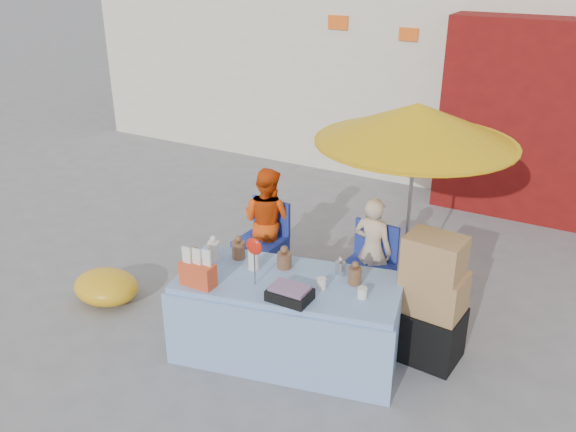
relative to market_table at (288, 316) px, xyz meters
The scene contains 9 objects.
ground 0.67m from the market_table, 167.70° to the left, with size 80.00×80.00×0.00m, color slate.
market_table is the anchor object (origin of this frame).
chair_left 1.46m from the market_table, 130.99° to the left, with size 0.51×0.50×0.85m.
chair_right 1.15m from the market_table, 75.06° to the left, with size 0.51×0.50×0.85m.
vendor_orange 1.58m from the market_table, 127.79° to the left, with size 0.60×0.47×1.23m, color #EC4A0C.
vendor_beige 1.28m from the market_table, 76.67° to the left, with size 0.42×0.27×1.14m, color beige.
umbrella 2.13m from the market_table, 66.83° to the left, with size 1.90×1.90×2.09m.
box_stack 1.26m from the market_table, 26.30° to the left, with size 0.58×0.49×1.21m.
tarp_bundle 2.10m from the market_table, behind, with size 0.72×0.58×0.32m, color gold.
Camera 1 is at (2.77, -4.10, 3.41)m, focal length 38.00 mm.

